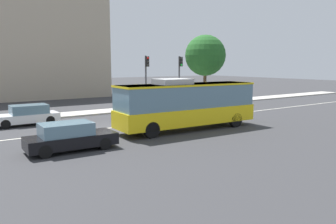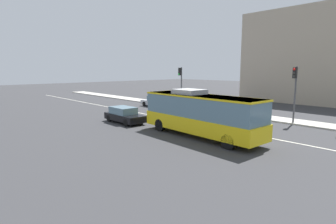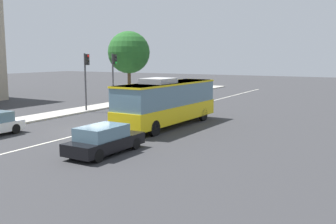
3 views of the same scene
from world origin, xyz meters
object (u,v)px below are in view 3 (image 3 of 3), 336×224
(traffic_light_near_corner, at_px, (114,71))
(transit_bus, at_px, (167,101))
(traffic_light_far_corner, at_px, (86,72))
(street_tree_kerbside_left, at_px, (129,52))
(sedan_black, at_px, (104,140))

(traffic_light_near_corner, bearing_deg, transit_bus, -28.44)
(traffic_light_far_corner, relative_size, street_tree_kerbside_left, 0.68)
(sedan_black, relative_size, street_tree_kerbside_left, 0.59)
(traffic_light_near_corner, relative_size, traffic_light_far_corner, 1.00)
(sedan_black, distance_m, traffic_light_near_corner, 18.67)
(sedan_black, bearing_deg, transit_bus, 8.63)
(traffic_light_near_corner, height_order, street_tree_kerbside_left, street_tree_kerbside_left)
(transit_bus, height_order, traffic_light_near_corner, traffic_light_near_corner)
(traffic_light_far_corner, bearing_deg, transit_bus, -11.45)
(transit_bus, xyz_separation_m, street_tree_kerbside_left, (11.13, 11.13, 3.55))
(transit_bus, distance_m, traffic_light_near_corner, 11.84)
(sedan_black, height_order, street_tree_kerbside_left, street_tree_kerbside_left)
(sedan_black, xyz_separation_m, street_tree_kerbside_left, (19.53, 12.21, 4.63))
(sedan_black, relative_size, traffic_light_near_corner, 0.87)
(traffic_light_near_corner, distance_m, street_tree_kerbside_left, 5.11)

